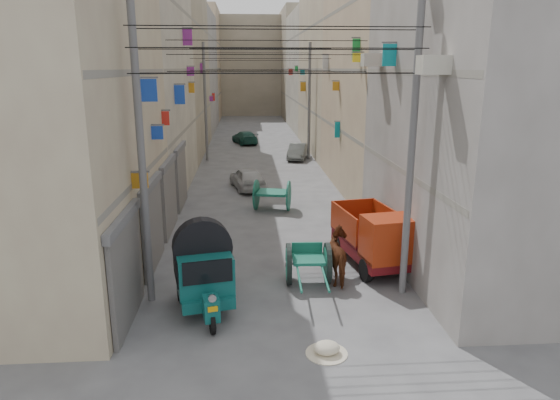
{
  "coord_description": "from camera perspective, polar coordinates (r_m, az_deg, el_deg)",
  "views": [
    {
      "loc": [
        -0.88,
        -7.09,
        6.34
      ],
      "look_at": [
        0.06,
        6.5,
        2.71
      ],
      "focal_mm": 32.0,
      "sensor_mm": 36.0,
      "label": 1
    }
  ],
  "objects": [
    {
      "name": "ac_units",
      "position": [
        15.47,
        13.79,
        18.56
      ],
      "size": [
        0.7,
        6.55,
        3.35
      ],
      "color": "#B1AE9F",
      "rests_on": "ground"
    },
    {
      "name": "tonga_cart",
      "position": [
        15.12,
        3.23,
        -7.2
      ],
      "size": [
        1.38,
        2.83,
        1.26
      ],
      "rotation": [
        0.0,
        0.0,
        -0.03
      ],
      "color": "black",
      "rests_on": "ground"
    },
    {
      "name": "end_cap_building",
      "position": [
        73.09,
        -3.39,
        15.0
      ],
      "size": [
        22.0,
        10.0,
        13.0
      ],
      "primitive_type": "cube",
      "color": "#9F927E",
      "rests_on": "ground"
    },
    {
      "name": "utility_poles",
      "position": [
        24.21,
        -1.89,
        9.35
      ],
      "size": [
        7.4,
        22.2,
        8.0
      ],
      "color": "#5B5B5D",
      "rests_on": "ground"
    },
    {
      "name": "overhead_cables",
      "position": [
        21.51,
        -1.69,
        16.03
      ],
      "size": [
        7.4,
        22.52,
        1.12
      ],
      "color": "black",
      "rests_on": "ground"
    },
    {
      "name": "shutters_left",
      "position": [
        18.37,
        -13.34,
        -0.8
      ],
      "size": [
        0.18,
        14.4,
        2.88
      ],
      "color": "#4C4C51",
      "rests_on": "ground"
    },
    {
      "name": "distant_car_white",
      "position": [
        26.87,
        -3.76,
        2.53
      ],
      "size": [
        2.17,
        3.74,
        1.2
      ],
      "primitive_type": "imported",
      "rotation": [
        0.0,
        0.0,
        3.37
      ],
      "color": "#B9B9B9",
      "rests_on": "ground"
    },
    {
      "name": "horse",
      "position": [
        15.41,
        6.98,
        -6.43
      ],
      "size": [
        0.98,
        1.87,
        1.52
      ],
      "primitive_type": "imported",
      "rotation": [
        0.0,
        0.0,
        3.23
      ],
      "color": "brown",
      "rests_on": "ground"
    },
    {
      "name": "distant_car_grey",
      "position": [
        35.74,
        2.01,
        5.56
      ],
      "size": [
        1.84,
        3.49,
        1.09
      ],
      "primitive_type": "imported",
      "rotation": [
        0.0,
        0.0,
        -0.22
      ],
      "color": "#515654",
      "rests_on": "ground"
    },
    {
      "name": "building_row_left",
      "position": [
        41.82,
        -14.23,
        14.63
      ],
      "size": [
        8.0,
        62.0,
        14.0
      ],
      "color": "#B8AE8B",
      "rests_on": "ground"
    },
    {
      "name": "distant_car_green",
      "position": [
        43.18,
        -4.04,
        7.14
      ],
      "size": [
        2.47,
        3.99,
        1.08
      ],
      "primitive_type": "imported",
      "rotation": [
        0.0,
        0.0,
        3.42
      ],
      "color": "#1B5044",
      "rests_on": "ground"
    },
    {
      "name": "second_cart",
      "position": [
        22.74,
        -0.88,
        0.66
      ],
      "size": [
        1.84,
        1.7,
        1.39
      ],
      "rotation": [
        0.0,
        0.0,
        -0.22
      ],
      "color": "#155F4A",
      "rests_on": "ground"
    },
    {
      "name": "auto_rickshaw",
      "position": [
        13.58,
        -8.75,
        -7.81
      ],
      "size": [
        1.94,
        2.84,
        1.93
      ],
      "rotation": [
        0.0,
        0.0,
        0.21
      ],
      "color": "black",
      "rests_on": "ground"
    },
    {
      "name": "building_row_right",
      "position": [
        42.16,
        8.48,
        14.91
      ],
      "size": [
        8.0,
        62.0,
        14.0
      ],
      "color": "gray",
      "rests_on": "ground"
    },
    {
      "name": "feed_sack",
      "position": [
        11.91,
        5.36,
        -16.47
      ],
      "size": [
        0.6,
        0.48,
        0.3
      ],
      "primitive_type": "ellipsoid",
      "color": "beige",
      "rests_on": "ground"
    },
    {
      "name": "mini_truck",
      "position": [
        16.27,
        11.08,
        -4.68
      ],
      "size": [
        2.17,
        3.79,
        2.01
      ],
      "rotation": [
        0.0,
        0.0,
        0.17
      ],
      "color": "black",
      "rests_on": "ground"
    },
    {
      "name": "signboards",
      "position": [
        28.9,
        -2.25,
        9.11
      ],
      "size": [
        8.22,
        40.52,
        5.67
      ],
      "color": "#0D8A93",
      "rests_on": "ground"
    }
  ]
}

